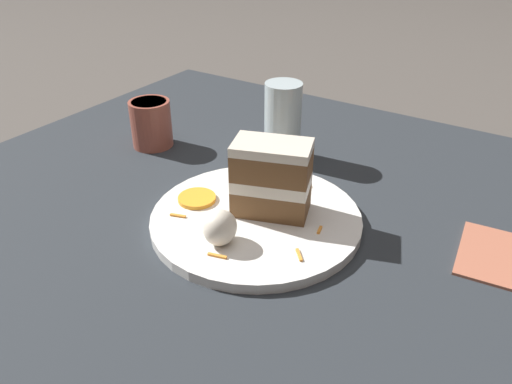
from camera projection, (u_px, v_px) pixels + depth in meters
ground_plane at (276, 220)px, 0.77m from camera, size 6.00×6.00×0.00m
dining_table at (276, 215)px, 0.76m from camera, size 0.95×1.14×0.02m
plate at (256, 219)px, 0.72m from camera, size 0.30×0.30×0.01m
cake_slice at (272, 178)px, 0.70m from camera, size 0.10×0.12×0.11m
cream_dollop at (220, 228)px, 0.65m from camera, size 0.05×0.04×0.05m
orange_garnish at (197, 198)px, 0.75m from camera, size 0.06×0.06×0.01m
carrot_shreds_scatter at (261, 218)px, 0.71m from camera, size 0.24×0.21×0.00m
drinking_glass at (283, 126)px, 0.88m from camera, size 0.07×0.07×0.14m
coffee_mug at (151, 122)px, 0.93m from camera, size 0.08×0.08×0.09m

